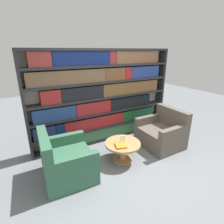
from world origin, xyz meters
The scene contains 7 objects.
ground_plane centered at (0.00, 0.00, 0.00)m, with size 14.00×14.00×0.00m, color slate.
bookshelf centered at (-0.02, 1.34, 1.06)m, with size 3.41×0.30×2.11m.
armchair_left centered at (-1.22, 0.40, 0.29)m, with size 0.85×0.94×0.84m.
armchair_right centered at (0.97, 0.40, 0.29)m, with size 0.81×0.91×0.84m.
coffee_table centered at (-0.13, 0.32, 0.28)m, with size 0.69×0.69×0.39m.
table_sign centered at (-0.13, 0.32, 0.46)m, with size 0.09×0.06×0.16m.
stray_book centered at (-0.23, 0.24, 0.41)m, with size 0.25×0.27×0.03m.
Camera 1 is at (-1.76, -2.16, 2.07)m, focal length 28.00 mm.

